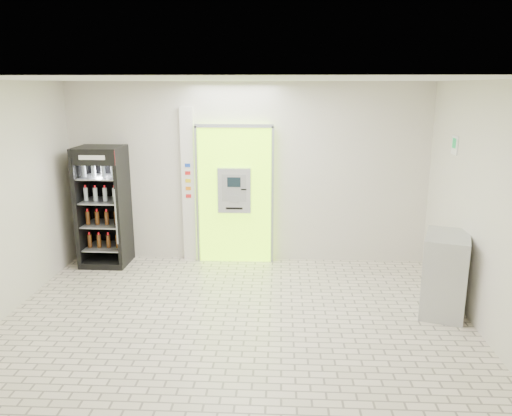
{
  "coord_description": "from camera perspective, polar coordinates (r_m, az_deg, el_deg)",
  "views": [
    {
      "loc": [
        0.55,
        -5.7,
        2.94
      ],
      "look_at": [
        0.21,
        1.2,
        1.23
      ],
      "focal_mm": 35.0,
      "sensor_mm": 36.0,
      "label": 1
    }
  ],
  "objects": [
    {
      "name": "pillar",
      "position": [
        8.45,
        -7.69,
        2.57
      ],
      "size": [
        0.22,
        0.11,
        2.6
      ],
      "color": "silver",
      "rests_on": "ground"
    },
    {
      "name": "room_shell",
      "position": [
        5.83,
        -2.67,
        3.01
      ],
      "size": [
        6.0,
        6.0,
        6.0
      ],
      "color": "beige",
      "rests_on": "ground"
    },
    {
      "name": "exit_sign",
      "position": [
        7.55,
        21.77,
        6.69
      ],
      "size": [
        0.02,
        0.22,
        0.26
      ],
      "color": "white",
      "rests_on": "room_shell"
    },
    {
      "name": "steel_cabinet",
      "position": [
        7.03,
        20.77,
        -7.07
      ],
      "size": [
        0.79,
        0.93,
        1.07
      ],
      "rotation": [
        0.0,
        0.0,
        -0.34
      ],
      "color": "#ABADB2",
      "rests_on": "ground"
    },
    {
      "name": "ground",
      "position": [
        6.44,
        -2.48,
        -13.31
      ],
      "size": [
        6.0,
        6.0,
        0.0
      ],
      "primitive_type": "plane",
      "color": "beige",
      "rests_on": "ground"
    },
    {
      "name": "atm_assembly",
      "position": [
        8.34,
        -2.43,
        1.63
      ],
      "size": [
        1.3,
        0.24,
        2.33
      ],
      "color": "#9DF511",
      "rests_on": "ground"
    },
    {
      "name": "beverage_cooler",
      "position": [
        8.62,
        -17.0,
        -0.08
      ],
      "size": [
        0.76,
        0.71,
        1.98
      ],
      "rotation": [
        0.0,
        0.0,
        -0.02
      ],
      "color": "black",
      "rests_on": "ground"
    }
  ]
}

